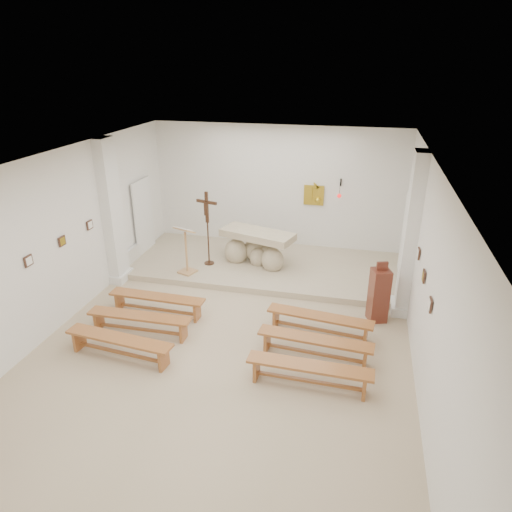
% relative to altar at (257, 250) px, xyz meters
% --- Properties ---
extents(ground, '(7.00, 10.00, 0.00)m').
position_rel_altar_xyz_m(ground, '(0.20, -3.44, -0.53)').
color(ground, '#C1AA8B').
rests_on(ground, ground).
extents(wall_left, '(0.02, 10.00, 3.50)m').
position_rel_altar_xyz_m(wall_left, '(-3.29, -3.44, 1.22)').
color(wall_left, white).
rests_on(wall_left, ground).
extents(wall_right, '(0.02, 10.00, 3.50)m').
position_rel_altar_xyz_m(wall_right, '(3.69, -3.44, 1.22)').
color(wall_right, white).
rests_on(wall_right, ground).
extents(wall_back, '(7.00, 0.02, 3.50)m').
position_rel_altar_xyz_m(wall_back, '(0.20, 1.55, 1.22)').
color(wall_back, white).
rests_on(wall_back, ground).
extents(ceiling, '(7.00, 10.00, 0.02)m').
position_rel_altar_xyz_m(ceiling, '(0.20, -3.44, 2.96)').
color(ceiling, silver).
rests_on(ceiling, wall_back).
extents(sanctuary_platform, '(6.98, 3.00, 0.15)m').
position_rel_altar_xyz_m(sanctuary_platform, '(0.20, 0.06, -0.45)').
color(sanctuary_platform, '#B4A88B').
rests_on(sanctuary_platform, ground).
extents(pilaster_left, '(0.26, 0.55, 3.50)m').
position_rel_altar_xyz_m(pilaster_left, '(-3.17, -1.44, 1.22)').
color(pilaster_left, white).
rests_on(pilaster_left, ground).
extents(pilaster_right, '(0.26, 0.55, 3.50)m').
position_rel_altar_xyz_m(pilaster_right, '(3.57, -1.44, 1.22)').
color(pilaster_right, white).
rests_on(pilaster_right, ground).
extents(gold_wall_relief, '(0.55, 0.04, 0.55)m').
position_rel_altar_xyz_m(gold_wall_relief, '(1.25, 1.52, 1.12)').
color(gold_wall_relief, gold).
rests_on(gold_wall_relief, wall_back).
extents(sanctuary_lamp, '(0.11, 0.36, 0.44)m').
position_rel_altar_xyz_m(sanctuary_lamp, '(1.95, 1.26, 1.28)').
color(sanctuary_lamp, black).
rests_on(sanctuary_lamp, wall_back).
extents(station_frame_left_front, '(0.03, 0.20, 0.20)m').
position_rel_altar_xyz_m(station_frame_left_front, '(-3.27, -4.24, 1.19)').
color(station_frame_left_front, '#41271C').
rests_on(station_frame_left_front, wall_left).
extents(station_frame_left_mid, '(0.03, 0.20, 0.20)m').
position_rel_altar_xyz_m(station_frame_left_mid, '(-3.27, -3.24, 1.19)').
color(station_frame_left_mid, '#41271C').
rests_on(station_frame_left_mid, wall_left).
extents(station_frame_left_rear, '(0.03, 0.20, 0.20)m').
position_rel_altar_xyz_m(station_frame_left_rear, '(-3.27, -2.24, 1.19)').
color(station_frame_left_rear, '#41271C').
rests_on(station_frame_left_rear, wall_left).
extents(station_frame_right_front, '(0.03, 0.20, 0.20)m').
position_rel_altar_xyz_m(station_frame_right_front, '(3.67, -4.24, 1.19)').
color(station_frame_right_front, '#41271C').
rests_on(station_frame_right_front, wall_right).
extents(station_frame_right_mid, '(0.03, 0.20, 0.20)m').
position_rel_altar_xyz_m(station_frame_right_mid, '(3.67, -3.24, 1.19)').
color(station_frame_right_mid, '#41271C').
rests_on(station_frame_right_mid, wall_right).
extents(station_frame_right_rear, '(0.03, 0.20, 0.20)m').
position_rel_altar_xyz_m(station_frame_right_rear, '(3.67, -2.24, 1.19)').
color(station_frame_right_rear, '#41271C').
rests_on(station_frame_right_rear, wall_right).
extents(radiator_left, '(0.10, 0.85, 0.52)m').
position_rel_altar_xyz_m(radiator_left, '(-3.23, -0.74, -0.26)').
color(radiator_left, silver).
rests_on(radiator_left, ground).
extents(radiator_right, '(0.10, 0.85, 0.52)m').
position_rel_altar_xyz_m(radiator_right, '(3.63, -0.74, -0.26)').
color(radiator_right, silver).
rests_on(radiator_right, ground).
extents(altar, '(2.03, 1.25, 0.98)m').
position_rel_altar_xyz_m(altar, '(0.00, 0.00, 0.00)').
color(altar, '#BEAC91').
rests_on(altar, sanctuary_platform).
extents(lectern, '(0.54, 0.49, 1.26)m').
position_rel_altar_xyz_m(lectern, '(-1.57, -0.98, 0.24)').
color(lectern, tan).
rests_on(lectern, sanctuary_platform).
extents(crucifix_stand, '(0.58, 0.26, 1.94)m').
position_rel_altar_xyz_m(crucifix_stand, '(-1.20, -0.34, 0.74)').
color(crucifix_stand, '#382112').
rests_on(crucifix_stand, sanctuary_platform).
extents(potted_plant, '(0.50, 0.45, 0.50)m').
position_rel_altar_xyz_m(potted_plant, '(-0.64, 0.12, -0.13)').
color(potted_plant, '#306127').
rests_on(potted_plant, sanctuary_platform).
extents(donation_pedestal, '(0.46, 0.46, 1.35)m').
position_rel_altar_xyz_m(donation_pedestal, '(3.06, -1.93, 0.07)').
color(donation_pedestal, '#602B1B').
rests_on(donation_pedestal, ground).
extents(bench_left_front, '(2.12, 0.38, 0.45)m').
position_rel_altar_xyz_m(bench_left_front, '(-1.54, -2.79, -0.19)').
color(bench_left_front, '#A96031').
rests_on(bench_left_front, ground).
extents(bench_right_front, '(2.13, 0.59, 0.45)m').
position_rel_altar_xyz_m(bench_right_front, '(1.95, -2.79, -0.19)').
color(bench_right_front, '#A96031').
rests_on(bench_right_front, ground).
extents(bench_left_second, '(2.11, 0.37, 0.45)m').
position_rel_altar_xyz_m(bench_left_second, '(-1.54, -3.60, -0.19)').
color(bench_left_second, '#A96031').
rests_on(bench_left_second, ground).
extents(bench_right_second, '(2.13, 0.50, 0.45)m').
position_rel_altar_xyz_m(bench_right_second, '(1.95, -3.60, -0.19)').
color(bench_right_second, '#A96031').
rests_on(bench_right_second, ground).
extents(bench_left_third, '(2.13, 0.56, 0.45)m').
position_rel_altar_xyz_m(bench_left_third, '(-1.54, -4.41, -0.19)').
color(bench_left_third, '#A96031').
rests_on(bench_left_third, ground).
extents(bench_right_third, '(2.12, 0.39, 0.45)m').
position_rel_altar_xyz_m(bench_right_third, '(1.95, -4.41, -0.19)').
color(bench_right_third, '#A96031').
rests_on(bench_right_third, ground).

